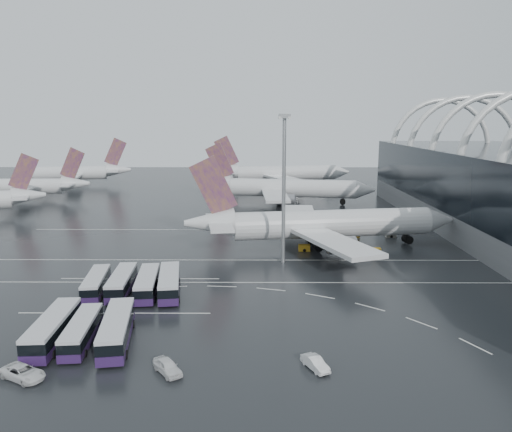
{
  "coord_description": "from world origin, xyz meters",
  "views": [
    {
      "loc": [
        -2.97,
        -84.33,
        27.68
      ],
      "look_at": [
        -3.6,
        22.29,
        7.0
      ],
      "focal_mm": 35.0,
      "sensor_mm": 36.0,
      "label": 1
    }
  ],
  "objects_px": {
    "jet_remote_far": "(78,173)",
    "gse_cart_belly_b": "(391,234)",
    "gse_cart_belly_c": "(304,248)",
    "gse_cart_belly_e": "(355,235)",
    "bus_row_near_b": "(122,282)",
    "airliner_gate_b": "(283,188)",
    "jet_remote_mid": "(32,186)",
    "van_curve_a": "(23,373)",
    "bus_row_near_d": "(169,282)",
    "floodlight_mast": "(284,171)",
    "bus_row_far_a": "(53,328)",
    "bus_row_near_c": "(147,283)",
    "bus_row_far_b": "(82,331)",
    "bus_row_near_a": "(96,283)",
    "van_curve_c": "(315,363)",
    "bus_row_far_c": "(117,329)",
    "gse_cart_belly_a": "(376,250)",
    "van_curve_b": "(167,366)",
    "airliner_main": "(319,225)",
    "airliner_gate_c": "(279,173)"
  },
  "relations": [
    {
      "from": "bus_row_near_a",
      "to": "gse_cart_belly_b",
      "type": "height_order",
      "value": "bus_row_near_a"
    },
    {
      "from": "gse_cart_belly_c",
      "to": "gse_cart_belly_e",
      "type": "xyz_separation_m",
      "value": [
        13.21,
        12.76,
        -0.04
      ]
    },
    {
      "from": "bus_row_near_b",
      "to": "van_curve_a",
      "type": "bearing_deg",
      "value": 168.53
    },
    {
      "from": "gse_cart_belly_b",
      "to": "gse_cart_belly_e",
      "type": "bearing_deg",
      "value": 179.5
    },
    {
      "from": "bus_row_far_a",
      "to": "van_curve_c",
      "type": "distance_m",
      "value": 32.95
    },
    {
      "from": "bus_row_far_b",
      "to": "jet_remote_mid",
      "type": "bearing_deg",
      "value": 21.2
    },
    {
      "from": "jet_remote_far",
      "to": "bus_row_near_b",
      "type": "relative_size",
      "value": 3.46
    },
    {
      "from": "bus_row_far_c",
      "to": "gse_cart_belly_e",
      "type": "height_order",
      "value": "bus_row_far_c"
    },
    {
      "from": "van_curve_a",
      "to": "floodlight_mast",
      "type": "relative_size",
      "value": 0.19
    },
    {
      "from": "bus_row_near_a",
      "to": "bus_row_near_b",
      "type": "distance_m",
      "value": 4.12
    },
    {
      "from": "bus_row_far_b",
      "to": "gse_cart_belly_a",
      "type": "height_order",
      "value": "bus_row_far_b"
    },
    {
      "from": "bus_row_near_d",
      "to": "floodlight_mast",
      "type": "height_order",
      "value": "floodlight_mast"
    },
    {
      "from": "bus_row_far_a",
      "to": "bus_row_near_c",
      "type": "bearing_deg",
      "value": -27.25
    },
    {
      "from": "jet_remote_mid",
      "to": "bus_row_far_c",
      "type": "distance_m",
      "value": 129.57
    },
    {
      "from": "airliner_gate_c",
      "to": "airliner_gate_b",
      "type": "bearing_deg",
      "value": -99.75
    },
    {
      "from": "jet_remote_mid",
      "to": "van_curve_a",
      "type": "bearing_deg",
      "value": 111.39
    },
    {
      "from": "floodlight_mast",
      "to": "gse_cart_belly_a",
      "type": "relative_size",
      "value": 15.04
    },
    {
      "from": "van_curve_a",
      "to": "gse_cart_belly_a",
      "type": "bearing_deg",
      "value": -16.26
    },
    {
      "from": "bus_row_near_b",
      "to": "airliner_gate_b",
      "type": "bearing_deg",
      "value": -23.56
    },
    {
      "from": "bus_row_near_b",
      "to": "floodlight_mast",
      "type": "distance_m",
      "value": 36.14
    },
    {
      "from": "bus_row_near_d",
      "to": "van_curve_b",
      "type": "bearing_deg",
      "value": -178.83
    },
    {
      "from": "airliner_gate_b",
      "to": "bus_row_far_c",
      "type": "distance_m",
      "value": 109.72
    },
    {
      "from": "van_curve_c",
      "to": "bus_row_far_b",
      "type": "bearing_deg",
      "value": 140.72
    },
    {
      "from": "van_curve_b",
      "to": "floodlight_mast",
      "type": "height_order",
      "value": "floodlight_mast"
    },
    {
      "from": "airliner_gate_c",
      "to": "bus_row_far_c",
      "type": "relative_size",
      "value": 4.15
    },
    {
      "from": "bus_row_near_b",
      "to": "jet_remote_mid",
      "type": "bearing_deg",
      "value": 26.46
    },
    {
      "from": "airliner_gate_c",
      "to": "van_curve_a",
      "type": "height_order",
      "value": "airliner_gate_c"
    },
    {
      "from": "van_curve_a",
      "to": "gse_cart_belly_c",
      "type": "xyz_separation_m",
      "value": [
        35.31,
        53.95,
        -0.08
      ]
    },
    {
      "from": "van_curve_c",
      "to": "jet_remote_mid",
      "type": "bearing_deg",
      "value": 98.84
    },
    {
      "from": "gse_cart_belly_e",
      "to": "bus_row_far_c",
      "type": "bearing_deg",
      "value": -125.15
    },
    {
      "from": "airliner_main",
      "to": "bus_row_near_a",
      "type": "xyz_separation_m",
      "value": [
        -39.47,
        -29.41,
        -3.45
      ]
    },
    {
      "from": "jet_remote_mid",
      "to": "gse_cart_belly_b",
      "type": "distance_m",
      "value": 124.46
    },
    {
      "from": "jet_remote_far",
      "to": "gse_cart_belly_e",
      "type": "bearing_deg",
      "value": 124.74
    },
    {
      "from": "van_curve_c",
      "to": "floodlight_mast",
      "type": "relative_size",
      "value": 0.15
    },
    {
      "from": "jet_remote_far",
      "to": "bus_row_far_b",
      "type": "relative_size",
      "value": 3.72
    },
    {
      "from": "gse_cart_belly_a",
      "to": "airliner_main",
      "type": "bearing_deg",
      "value": 159.83
    },
    {
      "from": "floodlight_mast",
      "to": "airliner_main",
      "type": "bearing_deg",
      "value": 54.11
    },
    {
      "from": "gse_cart_belly_c",
      "to": "van_curve_a",
      "type": "bearing_deg",
      "value": -123.2
    },
    {
      "from": "airliner_gate_b",
      "to": "jet_remote_mid",
      "type": "bearing_deg",
      "value": -175.27
    },
    {
      "from": "van_curve_c",
      "to": "gse_cart_belly_e",
      "type": "relative_size",
      "value": 1.83
    },
    {
      "from": "jet_remote_mid",
      "to": "bus_row_near_a",
      "type": "bearing_deg",
      "value": 116.77
    },
    {
      "from": "bus_row_far_b",
      "to": "gse_cart_belly_e",
      "type": "relative_size",
      "value": 5.37
    },
    {
      "from": "van_curve_c",
      "to": "gse_cart_belly_b",
      "type": "height_order",
      "value": "van_curve_c"
    },
    {
      "from": "bus_row_far_b",
      "to": "gse_cart_belly_a",
      "type": "relative_size",
      "value": 6.48
    },
    {
      "from": "bus_row_near_b",
      "to": "van_curve_a",
      "type": "distance_m",
      "value": 27.67
    },
    {
      "from": "bus_row_near_b",
      "to": "van_curve_c",
      "type": "bearing_deg",
      "value": -135.69
    },
    {
      "from": "jet_remote_mid",
      "to": "gse_cart_belly_c",
      "type": "relative_size",
      "value": 17.19
    },
    {
      "from": "jet_remote_mid",
      "to": "van_curve_b",
      "type": "height_order",
      "value": "jet_remote_mid"
    },
    {
      "from": "jet_remote_far",
      "to": "gse_cart_belly_b",
      "type": "xyz_separation_m",
      "value": [
        109.1,
        -96.33,
        -4.51
      ]
    },
    {
      "from": "jet_remote_far",
      "to": "floodlight_mast",
      "type": "relative_size",
      "value": 1.6
    }
  ]
}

